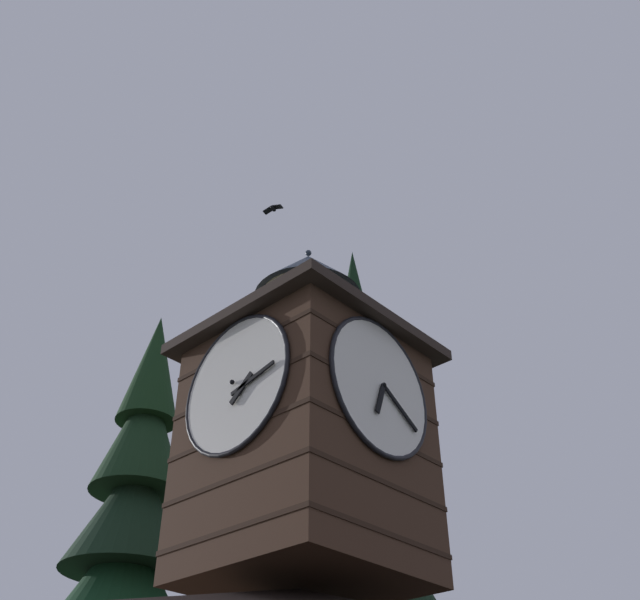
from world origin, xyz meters
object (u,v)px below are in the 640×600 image
(pine_tree_aside, at_px, (363,593))
(flying_bird_high, at_px, (335,280))
(clock_tower, at_px, (306,426))
(flying_bird_low, at_px, (273,209))

(pine_tree_aside, distance_m, flying_bird_high, 9.80)
(clock_tower, height_order, flying_bird_low, flying_bird_low)
(clock_tower, relative_size, pine_tree_aside, 0.41)
(pine_tree_aside, distance_m, flying_bird_low, 11.36)
(pine_tree_aside, relative_size, flying_bird_low, 33.27)
(clock_tower, height_order, flying_bird_high, flying_bird_high)
(clock_tower, height_order, pine_tree_aside, pine_tree_aside)
(pine_tree_aside, xyz_separation_m, flying_bird_high, (2.26, 1.10, 9.48))
(pine_tree_aside, bearing_deg, flying_bird_high, 25.94)
(clock_tower, distance_m, pine_tree_aside, 7.91)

